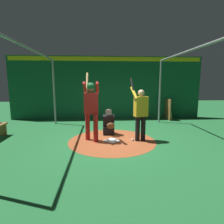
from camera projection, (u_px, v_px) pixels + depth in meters
The scene contains 10 objects.
ground_plane at pixel (112, 141), 6.02m from camera, with size 25.76×25.76×0.00m, color #216633.
dirt_circle at pixel (112, 141), 6.01m from camera, with size 2.82×2.82×0.01m, color #9E4C28.
home_plate at pixel (112, 140), 6.01m from camera, with size 0.42×0.42×0.01m, color white.
batter at pixel (91, 106), 5.84m from camera, with size 0.68×0.49×2.20m.
catcher at pixel (109, 125), 6.69m from camera, with size 0.58×0.40×0.94m.
visitor at pixel (141, 111), 5.91m from camera, with size 0.55×0.57×2.03m.
back_wall at pixel (107, 88), 9.52m from camera, with size 0.23×9.76×3.18m.
cage_frame at pixel (112, 77), 5.69m from camera, with size 5.52×4.93×2.89m.
bat_rack at pixel (167, 109), 9.66m from camera, with size 1.18×0.20×1.05m.
baseball_0 at pixel (133, 140), 5.99m from camera, with size 0.07×0.07×0.07m, color white.
Camera 1 is at (5.78, -0.39, 1.88)m, focal length 29.64 mm.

